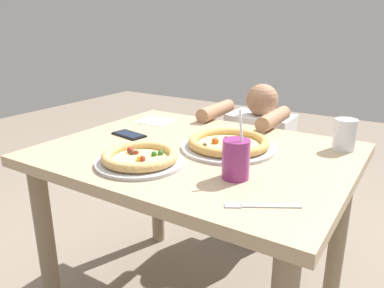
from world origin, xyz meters
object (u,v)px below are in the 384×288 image
pizza_near (140,158)px  pizza_far (228,144)px  diner_seated (257,169)px  water_cup_clear (345,134)px  fork (259,206)px  drink_cup_colored (236,159)px  cell_phone (128,135)px

pizza_near → pizza_far: 0.35m
diner_seated → water_cup_clear: bearing=-38.9°
pizza_near → fork: 0.47m
pizza_far → fork: (0.28, -0.37, -0.02)m
pizza_far → diner_seated: 0.74m
drink_cup_colored → cell_phone: 0.61m
drink_cup_colored → pizza_far: bearing=121.6°
water_cup_clear → cell_phone: size_ratio=0.74×
drink_cup_colored → fork: bearing=-45.4°
cell_phone → water_cup_clear: bearing=20.4°
cell_phone → drink_cup_colored: bearing=-15.6°
water_cup_clear → diner_seated: 0.75m
pizza_near → drink_cup_colored: drink_cup_colored is taller
drink_cup_colored → water_cup_clear: (0.23, 0.47, -0.00)m
pizza_near → water_cup_clear: 0.77m
pizza_near → diner_seated: size_ratio=0.34×
pizza_far → water_cup_clear: water_cup_clear is taller
pizza_far → drink_cup_colored: size_ratio=1.65×
drink_cup_colored → cell_phone: (-0.59, 0.16, -0.06)m
water_cup_clear → pizza_far: bearing=-148.1°
cell_phone → diner_seated: bearing=66.3°
drink_cup_colored → cell_phone: size_ratio=1.35×
pizza_near → diner_seated: diner_seated is taller
pizza_far → water_cup_clear: 0.44m
cell_phone → diner_seated: (0.31, 0.71, -0.33)m
pizza_near → fork: size_ratio=1.67×
pizza_near → water_cup_clear: size_ratio=2.57×
pizza_near → pizza_far: same height
pizza_far → drink_cup_colored: 0.28m
pizza_far → water_cup_clear: (0.37, 0.23, 0.04)m
pizza_near → drink_cup_colored: size_ratio=1.41×
pizza_far → water_cup_clear: bearing=31.9°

